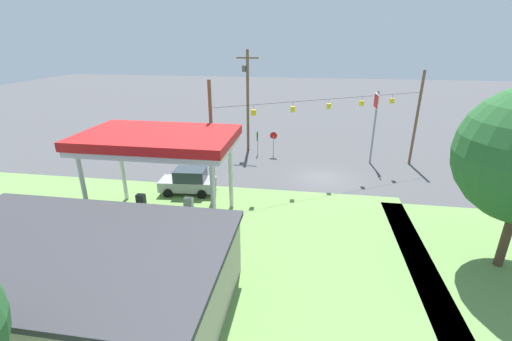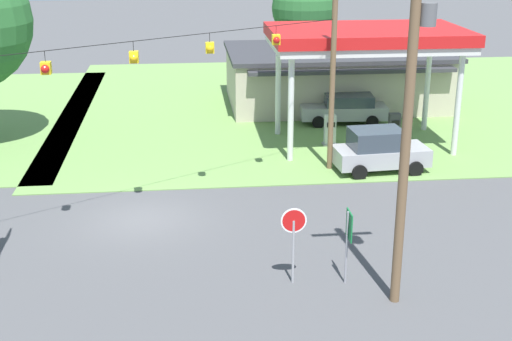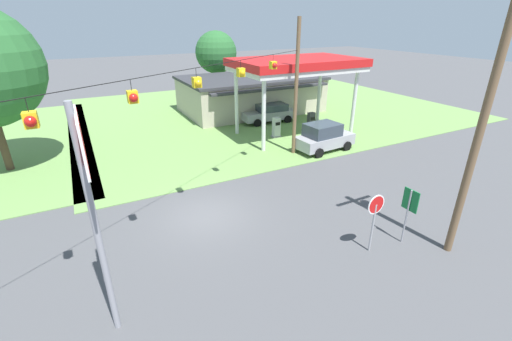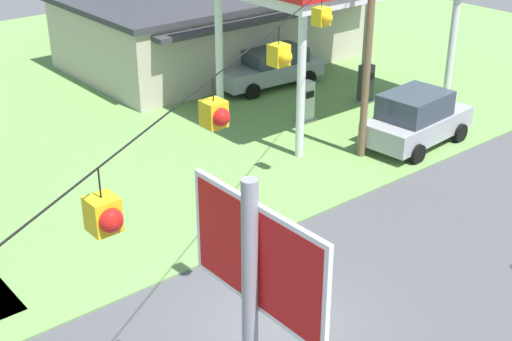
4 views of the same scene
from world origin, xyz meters
name	(u,v)px [view 3 (image 3 of 4)]	position (x,y,z in m)	size (l,w,h in m)	color
ground_plane	(206,216)	(0.00, 0.00, 0.00)	(160.00, 160.00, 0.00)	#4C4C4F
grass_verge_station_corner	(264,109)	(12.53, 17.02, 0.02)	(36.00, 28.00, 0.04)	#6B934C
gas_station_canopy	(297,66)	(10.53, 8.51, 5.29)	(9.34, 5.78, 5.82)	silver
gas_station_store	(251,94)	(10.98, 17.00, 1.69)	(13.19, 8.64, 3.35)	#B2A893
fuel_pump_near	(276,128)	(8.89, 8.50, 0.75)	(0.71, 0.56, 1.57)	gray
fuel_pump_far	(311,123)	(12.17, 8.50, 0.75)	(0.71, 0.56, 1.57)	gray
car_at_pumps_front	(324,137)	(10.30, 4.48, 0.98)	(4.29, 2.36, 1.95)	#9E9EA3
car_at_pumps_rear	(269,113)	(10.54, 12.51, 0.86)	(4.86, 2.36, 1.63)	#9E9EA3
stop_sign_roadside	(375,211)	(4.87, -5.49, 1.81)	(0.80, 0.08, 2.50)	#99999E
stop_sign_overhead	(88,180)	(-4.46, -4.72, 4.88)	(0.22, 2.11, 6.82)	gray
route_sign	(409,206)	(6.53, -5.68, 1.71)	(0.10, 0.70, 2.40)	gray
utility_pole_main	(487,110)	(7.76, -6.91, 5.68)	(2.20, 0.44, 10.18)	brown
signal_span_gantry	(199,117)	(0.00, -0.01, 4.78)	(16.58, 10.24, 8.62)	brown
tree_behind_station	(216,53)	(10.05, 23.45, 5.09)	(4.48, 4.48, 7.36)	#4C3828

